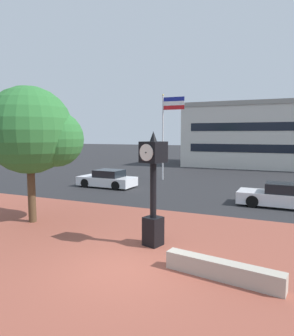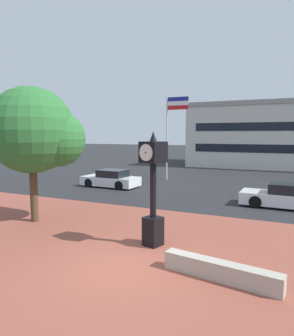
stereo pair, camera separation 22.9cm
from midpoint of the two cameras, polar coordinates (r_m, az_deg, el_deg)
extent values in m
plane|color=#262628|center=(9.50, -5.18, -17.81)|extent=(200.00, 200.00, 0.00)
cube|color=brown|center=(10.71, -1.24, -14.90)|extent=(44.00, 10.96, 0.01)
cube|color=#ADA393|center=(8.92, 12.88, -17.83)|extent=(3.22, 0.90, 0.50)
cube|color=black|center=(11.04, 0.53, -11.51)|extent=(0.70, 0.70, 1.01)
cylinder|color=black|center=(10.69, 0.54, -4.06)|extent=(0.22, 0.22, 1.90)
cube|color=black|center=(10.53, 0.54, 2.94)|extent=(0.89, 0.89, 0.71)
cylinder|color=silver|center=(10.82, 1.80, 3.03)|extent=(0.55, 0.19, 0.56)
sphere|color=black|center=(10.84, 1.87, 3.03)|extent=(0.05, 0.05, 0.05)
cylinder|color=silver|center=(10.25, -0.79, 2.86)|extent=(0.55, 0.19, 0.56)
sphere|color=black|center=(10.24, -0.86, 2.85)|extent=(0.05, 0.05, 0.05)
cone|color=black|center=(10.52, 0.55, 5.82)|extent=(0.25, 0.25, 0.35)
cylinder|color=#4C3823|center=(14.64, -20.83, -4.24)|extent=(0.33, 0.33, 2.63)
sphere|color=#2D7033|center=(14.42, -21.25, 6.48)|extent=(3.76, 3.76, 3.76)
sphere|color=#2D7033|center=(14.20, -16.87, 5.12)|extent=(2.45, 2.45, 2.45)
cube|color=silver|center=(18.12, 23.12, -5.20)|extent=(4.55, 1.89, 0.64)
cube|color=black|center=(18.02, 23.91, -3.48)|extent=(2.12, 1.57, 0.56)
cylinder|color=black|center=(17.45, 18.39, -5.84)|extent=(0.65, 0.24, 0.64)
cylinder|color=black|center=(19.04, 19.00, -4.87)|extent=(0.65, 0.24, 0.64)
cube|color=silver|center=(23.13, -7.66, -2.38)|extent=(4.28, 2.02, 0.64)
cube|color=black|center=(22.94, -7.24, -1.03)|extent=(2.00, 1.68, 0.56)
cylinder|color=black|center=(23.19, -11.56, -2.73)|extent=(0.65, 0.24, 0.64)
cylinder|color=black|center=(24.60, -9.09, -2.17)|extent=(0.65, 0.24, 0.64)
cylinder|color=black|center=(21.72, -6.04, -3.23)|extent=(0.65, 0.24, 0.64)
cylinder|color=black|center=(23.22, -3.76, -2.60)|extent=(0.65, 0.24, 0.64)
cylinder|color=silver|center=(26.41, 2.68, 5.48)|extent=(0.12, 0.12, 7.08)
sphere|color=gold|center=(26.61, 2.72, 13.25)|extent=(0.14, 0.14, 0.14)
cube|color=navy|center=(26.25, 4.71, 12.50)|extent=(1.79, 0.02, 0.34)
cube|color=white|center=(26.21, 4.70, 11.75)|extent=(1.79, 0.02, 0.34)
cube|color=red|center=(26.18, 4.70, 11.00)|extent=(1.79, 0.02, 0.34)
cube|color=beige|center=(40.81, 25.22, 5.12)|extent=(24.58, 10.90, 7.04)
camera|label=1|loc=(0.11, -90.61, -0.07)|focal=33.22mm
camera|label=2|loc=(0.11, 89.39, 0.07)|focal=33.22mm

